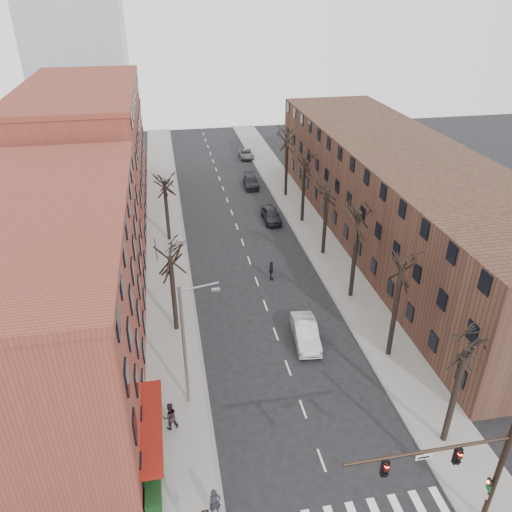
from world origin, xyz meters
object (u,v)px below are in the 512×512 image
parked_car_mid (251,182)px  parked_car_near (271,215)px  pedestrian_a (215,503)px  silver_sedan (306,333)px

parked_car_mid → parked_car_near: bearing=-83.7°
pedestrian_a → parked_car_mid: bearing=66.7°
silver_sedan → parked_car_near: 22.15m
silver_sedan → parked_car_mid: bearing=92.6°
parked_car_mid → pedestrian_a: bearing=-97.8°
silver_sedan → parked_car_mid: silver_sedan is taller
silver_sedan → pedestrian_a: pedestrian_a is taller
parked_car_near → parked_car_mid: bearing=92.1°
silver_sedan → parked_car_mid: size_ratio=1.04×
parked_car_mid → pedestrian_a: pedestrian_a is taller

